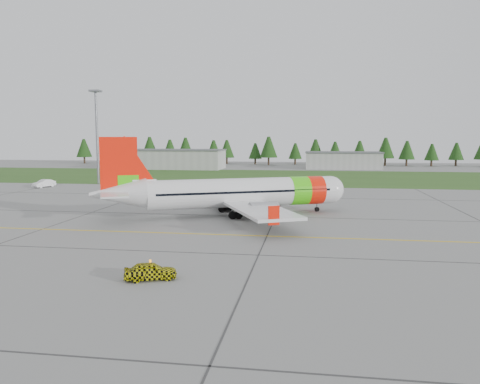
# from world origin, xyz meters

# --- Properties ---
(ground) EXTENTS (320.00, 320.00, 0.00)m
(ground) POSITION_xyz_m (0.00, 0.00, 0.00)
(ground) COLOR gray
(ground) RESTS_ON ground
(aircraft) EXTENTS (31.83, 30.20, 10.21)m
(aircraft) POSITION_xyz_m (4.96, 20.51, 2.94)
(aircraft) COLOR silver
(aircraft) RESTS_ON ground
(follow_me_car) EXTENTS (1.73, 1.86, 3.72)m
(follow_me_car) POSITION_xyz_m (3.12, -8.11, 1.86)
(follow_me_car) COLOR #F3EF0D
(follow_me_car) RESTS_ON ground
(service_van) EXTENTS (2.10, 2.04, 4.84)m
(service_van) POSITION_xyz_m (-39.73, 49.21, 2.42)
(service_van) COLOR white
(service_van) RESTS_ON ground
(grass_strip) EXTENTS (320.00, 50.00, 0.03)m
(grass_strip) POSITION_xyz_m (0.00, 82.00, 0.01)
(grass_strip) COLOR #30561E
(grass_strip) RESTS_ON ground
(taxi_guideline) EXTENTS (120.00, 0.25, 0.02)m
(taxi_guideline) POSITION_xyz_m (0.00, 8.00, 0.01)
(taxi_guideline) COLOR gold
(taxi_guideline) RESTS_ON ground
(hangar_west) EXTENTS (32.00, 14.00, 6.00)m
(hangar_west) POSITION_xyz_m (-30.00, 110.00, 3.00)
(hangar_west) COLOR #A8A8A3
(hangar_west) RESTS_ON ground
(hangar_east) EXTENTS (24.00, 12.00, 5.20)m
(hangar_east) POSITION_xyz_m (25.00, 118.00, 2.60)
(hangar_east) COLOR #A8A8A3
(hangar_east) RESTS_ON ground
(floodlight_mast) EXTENTS (0.50, 0.50, 20.00)m
(floodlight_mast) POSITION_xyz_m (-32.00, 58.00, 10.00)
(floodlight_mast) COLOR slate
(floodlight_mast) RESTS_ON ground
(treeline) EXTENTS (160.00, 8.00, 10.00)m
(treeline) POSITION_xyz_m (0.00, 138.00, 5.00)
(treeline) COLOR #1C3F14
(treeline) RESTS_ON ground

